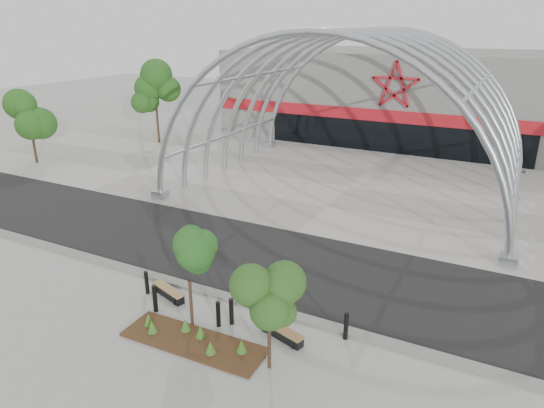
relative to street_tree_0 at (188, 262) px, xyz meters
The scene contains 18 objects.
ground 3.57m from the street_tree_0, 91.33° to the left, with size 140.00×140.00×0.00m, color #999993.
road 6.48m from the street_tree_0, 90.55° to the left, with size 140.00×7.00×0.02m, color black.
forecourt 18.12m from the street_tree_0, 90.18° to the left, with size 60.00×17.00×0.04m, color #9B978C.
kerb 3.36m from the street_tree_0, 91.48° to the left, with size 60.00×0.50×0.12m, color slate.
arena_building 35.91m from the street_tree_0, 90.09° to the left, with size 34.00×15.24×8.00m.
vault_canopy 18.12m from the street_tree_0, 90.18° to the left, with size 20.80×15.80×20.36m.
planting_bed 2.66m from the street_tree_0, 54.78° to the right, with size 5.20×1.72×0.55m.
street_tree_0 is the anchor object (origin of this frame).
street_tree_1 3.61m from the street_tree_0, 11.68° to the right, with size 1.43×1.43×3.37m.
bench_0 3.40m from the street_tree_0, 149.31° to the left, with size 1.84×0.95×0.38m.
bench_1 4.09m from the street_tree_0, 14.77° to the left, with size 1.87×0.92×0.38m.
bollard_0 3.80m from the street_tree_0, 160.94° to the left, with size 0.16×0.16×0.98m, color black.
bollard_1 2.76m from the street_tree_0, behind, with size 0.17×0.17×1.09m, color black.
bollard_2 2.52m from the street_tree_0, 32.62° to the left, with size 0.17×0.17×1.05m, color black.
bollard_3 2.31m from the street_tree_0, 27.05° to the left, with size 0.16×0.16×1.00m, color black.
bollard_4 5.89m from the street_tree_0, 19.31° to the left, with size 0.16×0.16×1.02m, color black.
bg_tree_0 30.16m from the street_tree_0, 131.80° to the left, with size 3.00×3.00×6.45m.
bg_tree_2 27.11m from the street_tree_0, 152.67° to the left, with size 2.55×2.55×5.38m.
Camera 1 is at (9.47, -14.42, 10.30)m, focal length 32.00 mm.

